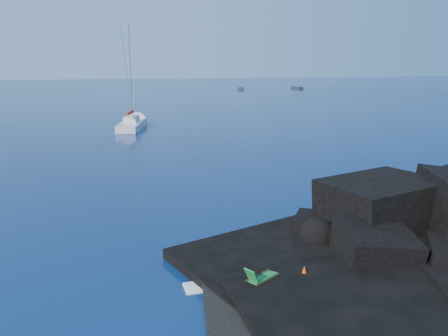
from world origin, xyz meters
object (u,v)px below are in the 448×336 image
object	(u,v)px
deck_chair	(263,273)
distant_boat_b	(297,89)
marker_cone	(304,273)
distant_boat_a	(241,90)
sailboat	(133,128)
sunbather	(323,285)

from	to	relation	value
deck_chair	distant_boat_b	bearing A→B (deg)	35.94
marker_cone	distant_boat_a	world-z (taller)	marker_cone
deck_chair	distant_boat_b	world-z (taller)	deck_chair
distant_boat_a	distant_boat_b	size ratio (longest dim) A/B	0.97
marker_cone	distant_boat_b	distance (m)	123.52
deck_chair	distant_boat_a	distance (m)	118.08
marker_cone	distant_boat_a	xyz separation A→B (m)	(25.22, 114.86, -0.63)
sailboat	distant_boat_a	world-z (taller)	sailboat
deck_chair	distant_boat_a	xyz separation A→B (m)	(26.94, 114.96, -0.84)
deck_chair	sunbather	world-z (taller)	deck_chair
marker_cone	deck_chair	bearing A→B (deg)	-176.77
sunbather	deck_chair	bearing A→B (deg)	169.00
deck_chair	marker_cone	xyz separation A→B (m)	(1.73, 0.10, -0.21)
sailboat	distant_boat_b	bearing A→B (deg)	65.02
sailboat	sunbather	size ratio (longest dim) A/B	8.32
sailboat	sunbather	xyz separation A→B (m)	(7.07, -44.39, 0.51)
sunbather	sailboat	bearing A→B (deg)	107.72
deck_chair	distant_boat_a	world-z (taller)	deck_chair
sailboat	deck_chair	size ratio (longest dim) A/B	9.28
sailboat	marker_cone	world-z (taller)	sailboat
sunbather	distant_boat_b	xyz separation A→B (m)	(43.05, 116.48, -0.51)
distant_boat_a	distant_boat_b	world-z (taller)	distant_boat_b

